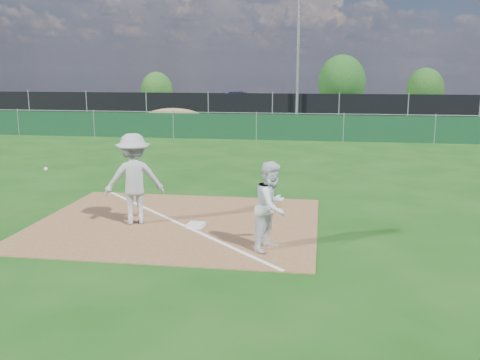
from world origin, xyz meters
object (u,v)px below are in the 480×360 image
first_base (196,225)px  car_right (336,107)px  play_at_first (134,179)px  car_mid (240,104)px  tree_mid (342,82)px  light_pole (298,56)px  tree_right (425,89)px  tree_left (157,90)px  runner (272,206)px  car_left (205,105)px

first_base → car_right: car_right is taller
first_base → play_at_first: (-1.34, 0.08, 0.93)m
car_mid → tree_mid: 9.57m
first_base → car_mid: bearing=96.7°
light_pole → car_right: light_pole is taller
play_at_first → tree_right: tree_right is taller
play_at_first → tree_left: size_ratio=0.88×
runner → tree_mid: size_ratio=0.38×
first_base → car_left: (-5.61, 26.26, 0.71)m
car_left → car_mid: (2.45, 0.43, 0.08)m
tree_mid → runner: bearing=-93.8°
car_mid → tree_right: size_ratio=1.51×
car_left → car_mid: car_mid is taller
first_base → car_left: 26.86m
tree_left → tree_mid: size_ratio=0.69×
car_left → tree_right: 17.55m
first_base → play_at_first: bearing=176.7°
car_left → tree_left: tree_left is taller
light_pole → first_base: bearing=-92.7°
light_pole → tree_left: size_ratio=2.64×
light_pole → first_base: size_ratio=23.67×
runner → car_mid: bearing=31.8°
light_pole → runner: (0.67, -23.07, -3.18)m
tree_mid → car_mid: bearing=-138.9°
car_right → tree_left: tree_left is taller
runner → car_right: runner is taller
car_left → play_at_first: bearing=-150.3°
play_at_first → light_pole: bearing=83.8°
car_right → tree_mid: 6.21m
first_base → tree_right: tree_right is taller
play_at_first → tree_left: tree_left is taller
tree_left → tree_mid: (14.76, 1.11, 0.69)m
first_base → tree_left: (-10.78, 31.80, 1.50)m
play_at_first → tree_mid: 33.29m
car_mid → car_right: bearing=-79.9°
car_mid → first_base: bearing=-165.2°
car_mid → tree_mid: bearing=-40.8°
light_pole → car_mid: bearing=131.3°
play_at_first → runner: (3.04, -1.22, -0.16)m
play_at_first → car_mid: bearing=93.9°
play_at_first → car_right: bearing=79.9°
tree_left → tree_right: tree_right is taller
first_base → car_right: size_ratio=0.07×
runner → tree_left: 35.24m
car_left → tree_mid: size_ratio=1.02×
light_pole → runner: light_pole is taller
light_pole → car_left: 8.55m
play_at_first → tree_right: 35.32m
car_left → tree_right: size_ratio=1.33×
tree_left → tree_mid: bearing=4.3°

